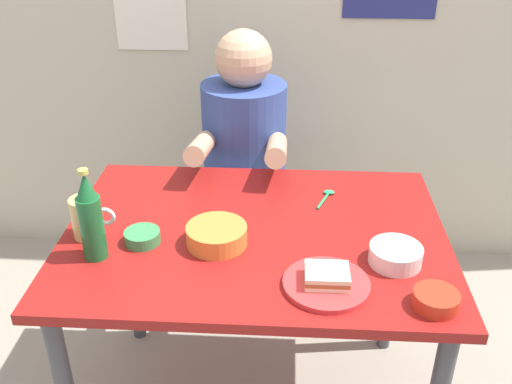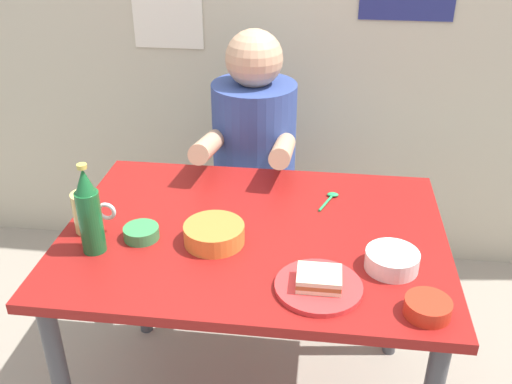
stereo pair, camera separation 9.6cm
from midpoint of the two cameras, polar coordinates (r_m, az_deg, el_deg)
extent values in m
cube|color=maroon|center=(1.68, -1.74, -4.29)|extent=(1.10, 0.80, 0.03)
cylinder|color=#3F3F44|center=(2.25, -13.45, -6.91)|extent=(0.05, 0.05, 0.71)
cylinder|color=#3F3F44|center=(2.19, 12.18, -7.84)|extent=(0.05, 0.05, 0.71)
cylinder|color=#4C4C51|center=(2.50, -2.16, -6.30)|extent=(0.08, 0.08, 0.41)
cylinder|color=maroon|center=(2.37, -2.26, -1.86)|extent=(0.34, 0.34, 0.04)
cylinder|color=#33478C|center=(2.24, -2.39, 4.30)|extent=(0.32, 0.32, 0.52)
sphere|color=tan|center=(2.12, -2.59, 13.04)|extent=(0.21, 0.21, 0.21)
cylinder|color=tan|center=(1.99, -6.89, 4.36)|extent=(0.07, 0.31, 0.14)
cylinder|color=tan|center=(1.96, 0.64, 4.20)|extent=(0.07, 0.31, 0.14)
cylinder|color=red|center=(1.46, 5.09, -9.09)|extent=(0.22, 0.22, 0.01)
cube|color=beige|center=(1.45, 5.11, -8.69)|extent=(0.11, 0.09, 0.01)
cube|color=#9E592D|center=(1.45, 5.13, -8.31)|extent=(0.11, 0.09, 0.01)
cube|color=beige|center=(1.44, 5.15, -7.93)|extent=(0.11, 0.09, 0.01)
cylinder|color=#D1BC66|center=(1.70, -18.07, -2.46)|extent=(0.08, 0.08, 0.12)
torus|color=silver|center=(1.68, -16.25, -2.37)|extent=(0.06, 0.01, 0.06)
cylinder|color=#19602D|center=(1.59, -17.60, -3.43)|extent=(0.06, 0.06, 0.18)
cone|color=#19602D|center=(1.53, -18.28, 0.54)|extent=(0.05, 0.05, 0.07)
cylinder|color=#BFB74C|center=(1.51, -18.52, 1.91)|extent=(0.03, 0.03, 0.01)
cylinder|color=silver|center=(1.56, 11.93, -6.15)|extent=(0.14, 0.14, 0.05)
cylinder|color=tan|center=(1.55, 11.97, -5.82)|extent=(0.11, 0.11, 0.02)
cylinder|color=orange|center=(1.61, -5.63, -4.31)|extent=(0.17, 0.17, 0.05)
cylinder|color=#B25B2D|center=(1.60, -5.65, -3.95)|extent=(0.14, 0.14, 0.02)
cylinder|color=red|center=(1.44, 15.52, -10.29)|extent=(0.11, 0.11, 0.04)
cylinder|color=#A33521|center=(1.43, 15.57, -10.02)|extent=(0.09, 0.09, 0.02)
cylinder|color=#388C4C|center=(1.65, -12.83, -4.38)|extent=(0.10, 0.10, 0.03)
cylinder|color=#5B643A|center=(1.65, -12.86, -4.16)|extent=(0.08, 0.08, 0.02)
cylinder|color=#26A559|center=(1.82, 5.18, -0.86)|extent=(0.05, 0.11, 0.01)
ellipsoid|color=#26A559|center=(1.86, 5.77, -0.04)|extent=(0.04, 0.02, 0.01)
camera|label=1|loc=(0.05, -91.66, -0.92)|focal=40.42mm
camera|label=2|loc=(0.05, 88.34, 0.92)|focal=40.42mm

